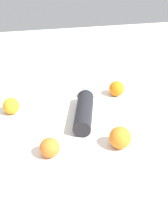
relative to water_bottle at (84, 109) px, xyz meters
The scene contains 6 objects.
ground_plane 0.04m from the water_bottle, 81.44° to the right, with size 2.40×2.40×0.00m, color silver.
water_bottle is the anchor object (origin of this frame).
orange_0 0.26m from the water_bottle, 142.76° to the left, with size 0.07×0.07×0.07m, color orange.
orange_1 0.23m from the water_bottle, 159.82° to the right, with size 0.08×0.08×0.08m, color orange.
orange_2 0.29m from the water_bottle, 73.62° to the left, with size 0.07×0.07×0.07m, color orange.
orange_3 0.22m from the water_bottle, 51.54° to the right, with size 0.07×0.07×0.07m, color orange.
Camera 1 is at (-0.96, 0.23, 0.64)m, focal length 46.94 mm.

